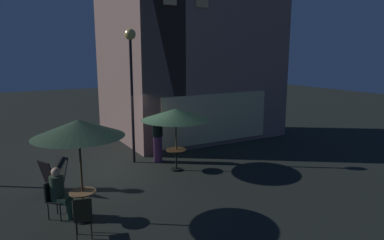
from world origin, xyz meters
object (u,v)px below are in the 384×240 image
menu_sandwich_board (54,175)px  patio_umbrella_1 (78,129)px  cafe_table_1 (83,201)px  cafe_chair_1 (54,196)px  patron_seated_0 (59,190)px  patio_umbrella_0 (176,114)px  cafe_chair_0 (83,214)px  cafe_table_0 (176,155)px  patron_standing_1 (158,138)px  street_lamp_near_corner (131,64)px

menu_sandwich_board → patio_umbrella_1: size_ratio=0.39×
cafe_table_1 → cafe_chair_1: 0.79m
patio_umbrella_1 → patron_seated_0: size_ratio=1.94×
patio_umbrella_0 → cafe_chair_0: size_ratio=2.44×
menu_sandwich_board → cafe_table_0: 3.96m
cafe_table_0 → patron_standing_1: patron_standing_1 is taller
cafe_table_0 → patio_umbrella_0: 1.44m
cafe_table_1 → cafe_chair_0: cafe_chair_0 is taller
menu_sandwich_board → cafe_chair_1: bearing=-124.5°
cafe_table_1 → patio_umbrella_0: bearing=30.8°
patio_umbrella_0 → cafe_chair_1: 4.72m
street_lamp_near_corner → patio_umbrella_1: (-2.69, -3.75, -1.35)m
cafe_table_1 → patio_umbrella_1: (0.00, 0.00, 1.78)m
cafe_table_1 → patron_seated_0: 0.68m
cafe_table_0 → cafe_table_1: bearing=-149.2°
cafe_table_0 → patio_umbrella_1: patio_umbrella_1 is taller
menu_sandwich_board → cafe_table_0: (3.96, -0.14, 0.03)m
cafe_chair_0 → patio_umbrella_0: bearing=-39.3°
patio_umbrella_1 → cafe_chair_0: (-0.19, -0.84, -1.72)m
cafe_table_0 → menu_sandwich_board: bearing=177.9°
cafe_table_0 → patio_umbrella_1: 4.59m
patio_umbrella_0 → cafe_chair_1: size_ratio=2.53×
street_lamp_near_corner → cafe_table_1: (-2.69, -3.75, -3.13)m
menu_sandwich_board → patio_umbrella_0: 4.22m
cafe_chair_0 → menu_sandwich_board: bearing=14.9°
street_lamp_near_corner → menu_sandwich_board: size_ratio=4.98×
cafe_table_0 → patio_umbrella_0: size_ratio=0.32×
street_lamp_near_corner → cafe_chair_0: bearing=-122.1°
cafe_chair_1 → patron_seated_0: bearing=0.0°
cafe_table_1 → cafe_table_0: bearing=30.8°
cafe_table_0 → cafe_chair_0: size_ratio=0.78×
street_lamp_near_corner → patron_seated_0: size_ratio=3.74×
cafe_chair_0 → patron_standing_1: size_ratio=0.54×
cafe_chair_1 → patron_standing_1: 4.95m
cafe_table_0 → patio_umbrella_1: bearing=-149.2°
cafe_table_0 → cafe_chair_1: bearing=-159.0°
street_lamp_near_corner → cafe_chair_0: 6.23m
patio_umbrella_1 → cafe_chair_1: 1.91m
street_lamp_near_corner → menu_sandwich_board: 4.58m
menu_sandwich_board → patron_standing_1: patron_standing_1 is taller
street_lamp_near_corner → cafe_table_1: bearing=-125.6°
cafe_table_0 → cafe_chair_1: (-4.21, -1.61, 0.03)m
cafe_chair_0 → patron_standing_1: 5.60m
menu_sandwich_board → cafe_table_0: bearing=-28.5°
street_lamp_near_corner → patio_umbrella_1: street_lamp_near_corner is taller
patio_umbrella_0 → cafe_chair_0: bearing=-141.8°
menu_sandwich_board → patron_seated_0: (-0.15, -1.86, 0.23)m
street_lamp_near_corner → patron_standing_1: 2.89m
patio_umbrella_0 → patron_standing_1: (-0.15, 1.20, -1.08)m
patron_standing_1 → cafe_table_0: bearing=106.2°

